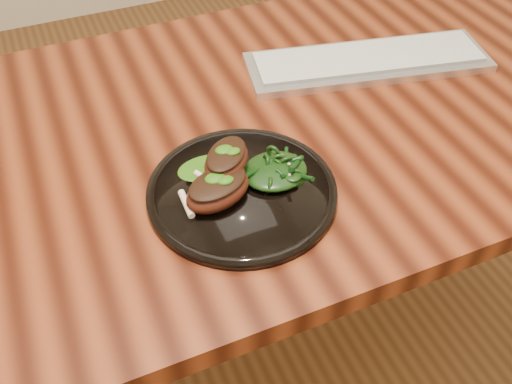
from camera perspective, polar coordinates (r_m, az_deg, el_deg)
desk at (r=1.06m, az=-2.43°, el=3.20°), size 1.60×0.80×0.75m
plate at (r=0.87m, az=-1.41°, el=0.04°), size 0.29×0.29×0.02m
lamb_chop_front at (r=0.83m, az=-3.87°, el=0.28°), size 0.12×0.10×0.05m
lamb_chop_back at (r=0.86m, az=-3.00°, el=3.24°), size 0.11×0.11×0.04m
herb_smear at (r=0.90m, az=-5.07°, el=2.42°), size 0.09×0.06×0.01m
greens_heap at (r=0.87m, az=1.90°, el=2.43°), size 0.10×0.10×0.04m
keyboard at (r=1.18m, az=11.13°, el=12.73°), size 0.50×0.24×0.02m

